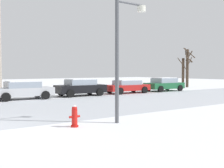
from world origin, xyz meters
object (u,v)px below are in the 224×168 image
Objects in this scene: street_lamp at (123,46)px; fire_hydrant at (75,116)px; parked_car_black at (81,87)px; parked_car_red at (127,86)px; parked_car_green at (164,84)px; parked_car_silver at (23,90)px.

fire_hydrant is at bearing 172.18° from street_lamp.
parked_car_black is at bearing 68.54° from street_lamp.
parked_car_green is at bearing -0.86° from parked_car_red.
parked_car_black is at bearing 59.56° from fire_hydrant.
street_lamp is at bearing -7.82° from fire_hydrant.
parked_car_black is (6.74, 11.47, 0.32)m from fire_hydrant.
parked_car_black is 4.98m from parked_car_red.
fire_hydrant is 13.30m from parked_car_black.
fire_hydrant is at bearing -120.44° from parked_car_black.
street_lamp reaches higher than parked_car_black.
fire_hydrant is 3.48m from street_lamp.
parked_car_black is 0.99× the size of parked_car_green.
parked_car_red is (9.95, -0.20, -0.04)m from parked_car_silver.
fire_hydrant is 0.20× the size of parked_car_green.
fire_hydrant is 0.19× the size of parked_car_red.
parked_car_red is (11.71, 11.28, 0.25)m from fire_hydrant.
parked_car_green reaches higher than parked_car_red.
parked_car_silver is at bearing 178.95° from parked_car_green.
street_lamp is 1.15× the size of parked_car_silver.
parked_car_red is (4.98, -0.19, -0.08)m from parked_car_black.
fire_hydrant is at bearing -98.72° from parked_car_silver.
parked_car_black reaches higher than parked_car_silver.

